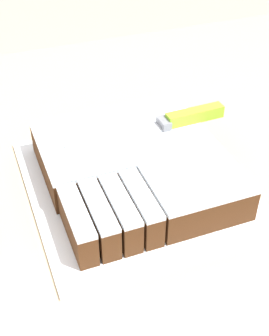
% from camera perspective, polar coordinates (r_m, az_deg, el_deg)
% --- Properties ---
extents(countertop, '(1.40, 1.10, 0.94)m').
position_cam_1_polar(countertop, '(1.21, 1.85, -16.93)').
color(countertop, tan).
rests_on(countertop, ground_plane).
extents(cake_board, '(0.35, 0.37, 0.01)m').
position_cam_1_polar(cake_board, '(0.80, -0.00, -1.88)').
color(cake_board, white).
rests_on(cake_board, countertop).
extents(cake, '(0.29, 0.31, 0.06)m').
position_cam_1_polar(cake, '(0.78, 0.10, 0.17)').
color(cake, '#472814').
rests_on(cake, cake_board).
extents(knife, '(0.29, 0.04, 0.02)m').
position_cam_1_polar(knife, '(0.83, 5.01, 5.84)').
color(knife, silver).
rests_on(knife, cake).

